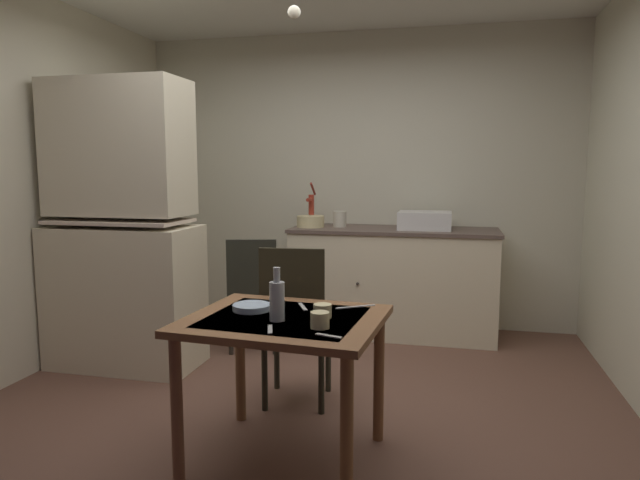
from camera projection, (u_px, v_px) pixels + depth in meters
ground_plane at (295, 412)px, 3.31m from camera, size 5.12×5.12×0.00m
wall_back at (356, 180)px, 5.18m from camera, size 4.04×0.10×2.66m
hutch_cabinet at (123, 236)px, 4.00m from camera, size 1.06×0.54×2.05m
counter_cabinet at (393, 281)px, 4.85m from camera, size 1.76×0.64×0.92m
sink_basin at (425, 220)px, 4.72m from camera, size 0.44×0.34×0.15m
hand_pump at (311, 207)px, 4.98m from camera, size 0.05×0.27×0.39m
mixing_bowl_counter at (311, 221)px, 4.89m from camera, size 0.24×0.24×0.10m
stoneware_crock at (340, 219)px, 4.91m from camera, size 0.12×0.12×0.14m
dining_table at (285, 338)px, 2.71m from camera, size 0.98×0.85×0.73m
chair_far_side at (295, 324)px, 3.34m from camera, size 0.44×0.44×0.98m
chair_by_counter at (253, 291)px, 4.38m from camera, size 0.49×0.49×0.90m
serving_bowl_wide at (252, 307)px, 2.82m from camera, size 0.19×0.19×0.03m
teacup_cream at (320, 320)px, 2.50m from camera, size 0.09×0.09×0.07m
mug_tall at (323, 311)px, 2.68m from camera, size 0.09×0.09×0.06m
glass_bottle at (277, 299)px, 2.62m from camera, size 0.07×0.07×0.25m
table_knife at (356, 307)px, 2.88m from camera, size 0.19×0.13×0.00m
teaspoon_near_bowl at (329, 336)px, 2.38m from camera, size 0.12×0.05×0.00m
teaspoon_by_cup at (270, 329)px, 2.47m from camera, size 0.06×0.13×0.00m
serving_spoon at (303, 307)px, 2.88m from camera, size 0.09×0.15×0.00m
pendant_bulb at (294, 12)px, 3.41m from camera, size 0.08×0.08×0.08m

